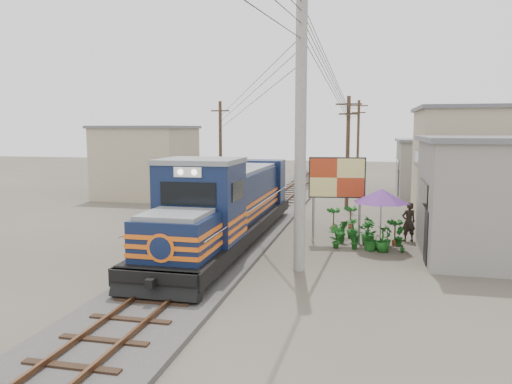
% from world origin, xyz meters
% --- Properties ---
extents(ground, '(120.00, 120.00, 0.00)m').
position_xyz_m(ground, '(0.00, 0.00, 0.00)').
color(ground, '#473F35').
rests_on(ground, ground).
extents(ballast, '(3.60, 70.00, 0.16)m').
position_xyz_m(ballast, '(0.00, 10.00, 0.08)').
color(ballast, '#595651').
rests_on(ballast, ground).
extents(track, '(1.15, 70.00, 0.12)m').
position_xyz_m(track, '(0.00, 10.00, 0.26)').
color(track, '#51331E').
rests_on(track, ground).
extents(locomotive, '(2.82, 15.36, 3.81)m').
position_xyz_m(locomotive, '(0.00, 2.56, 1.68)').
color(locomotive, black).
rests_on(locomotive, ground).
extents(utility_pole_main, '(0.40, 0.40, 10.00)m').
position_xyz_m(utility_pole_main, '(3.50, -0.50, 5.00)').
color(utility_pole_main, '#9E9B93').
rests_on(utility_pole_main, ground).
extents(wooden_pole_mid, '(1.60, 0.24, 7.00)m').
position_xyz_m(wooden_pole_mid, '(4.50, 14.00, 3.68)').
color(wooden_pole_mid, '#4C3826').
rests_on(wooden_pole_mid, ground).
extents(wooden_pole_far, '(1.60, 0.24, 7.50)m').
position_xyz_m(wooden_pole_far, '(4.80, 28.00, 3.93)').
color(wooden_pole_far, '#4C3826').
rests_on(wooden_pole_far, ground).
extents(wooden_pole_left, '(1.60, 0.24, 7.00)m').
position_xyz_m(wooden_pole_left, '(-5.00, 18.00, 3.68)').
color(wooden_pole_left, '#4C3826').
rests_on(wooden_pole_left, ground).
extents(power_lines, '(9.65, 19.00, 3.30)m').
position_xyz_m(power_lines, '(-0.14, 8.49, 7.56)').
color(power_lines, black).
rests_on(power_lines, ground).
extents(shophouse_mid, '(8.40, 7.35, 6.20)m').
position_xyz_m(shophouse_mid, '(12.50, 12.00, 3.11)').
color(shophouse_mid, tan).
rests_on(shophouse_mid, ground).
extents(shophouse_back, '(6.30, 6.30, 4.20)m').
position_xyz_m(shophouse_back, '(11.00, 22.00, 2.11)').
color(shophouse_back, gray).
rests_on(shophouse_back, ground).
extents(shophouse_left, '(6.30, 6.30, 5.20)m').
position_xyz_m(shophouse_left, '(-10.00, 16.00, 2.61)').
color(shophouse_left, tan).
rests_on(shophouse_left, ground).
extents(billboard, '(2.44, 0.40, 3.78)m').
position_xyz_m(billboard, '(4.49, 4.12, 2.80)').
color(billboard, '#99999E').
rests_on(billboard, ground).
extents(market_umbrella, '(2.70, 2.70, 2.54)m').
position_xyz_m(market_umbrella, '(6.37, 3.35, 2.24)').
color(market_umbrella, black).
rests_on(market_umbrella, ground).
extents(vendor, '(0.76, 0.64, 1.78)m').
position_xyz_m(vendor, '(7.62, 5.08, 0.89)').
color(vendor, black).
rests_on(vendor, ground).
extents(plant_nursery, '(3.32, 3.22, 1.07)m').
position_xyz_m(plant_nursery, '(5.64, 3.93, 0.48)').
color(plant_nursery, '#175318').
rests_on(plant_nursery, ground).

